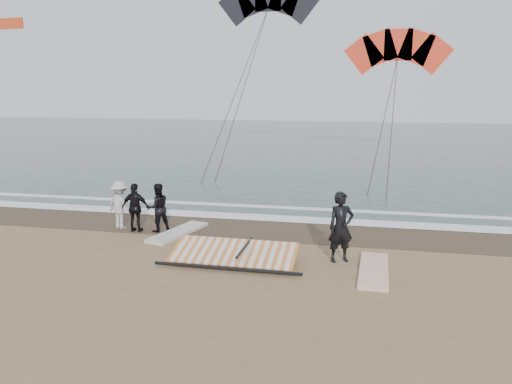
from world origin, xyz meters
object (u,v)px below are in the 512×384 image
board_white (374,270)px  sail_rig (233,254)px  man_main (341,227)px  board_cream (178,232)px

board_white → sail_rig: sail_rig is taller
man_main → board_white: size_ratio=0.75×
man_main → board_white: bearing=-61.3°
board_white → man_main: bearing=145.8°
man_main → board_cream: size_ratio=0.76×
board_white → board_cream: bearing=162.5°
man_main → board_white: man_main is taller
board_white → sail_rig: 3.83m
board_white → board_cream: (-6.23, 2.26, 0.00)m
man_main → board_cream: man_main is taller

